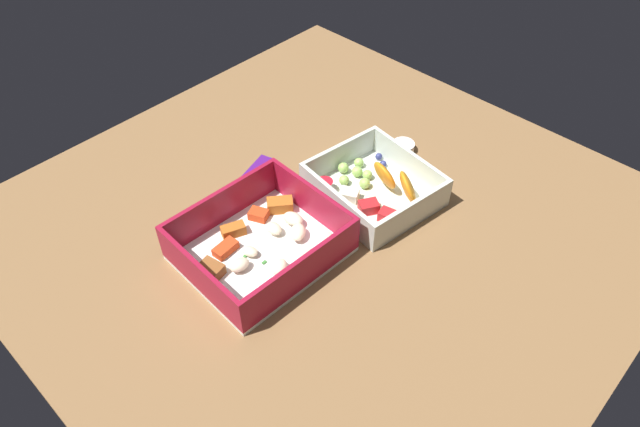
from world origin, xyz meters
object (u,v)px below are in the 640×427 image
at_px(candy_bar, 256,173).
at_px(pasta_container, 262,243).
at_px(fruit_bowl, 375,187).
at_px(paper_cup_liner, 403,147).

bearing_deg(candy_bar, pasta_container, -129.04).
bearing_deg(candy_bar, fruit_bowl, -60.88).
height_order(fruit_bowl, paper_cup_liner, fruit_bowl).
distance_m(fruit_bowl, candy_bar, 0.18).
relative_size(pasta_container, candy_bar, 2.86).
relative_size(fruit_bowl, candy_bar, 2.55).
relative_size(pasta_container, fruit_bowl, 1.12).
relative_size(pasta_container, paper_cup_liner, 5.73).
bearing_deg(fruit_bowl, pasta_container, 168.43).
bearing_deg(fruit_bowl, paper_cup_liner, 16.93).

